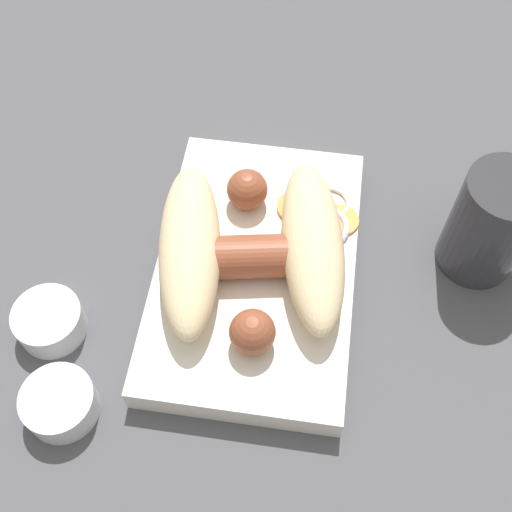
{
  "coord_description": "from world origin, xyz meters",
  "views": [
    {
      "loc": [
        -0.27,
        -0.04,
        0.48
      ],
      "look_at": [
        0.0,
        0.0,
        0.04
      ],
      "focal_mm": 45.0,
      "sensor_mm": 36.0,
      "label": 1
    }
  ],
  "objects_px": {
    "sausage": "(250,256)",
    "condiment_cup_near": "(50,322)",
    "condiment_cup_far": "(61,404)",
    "bread_roll": "(251,246)",
    "drink_glass": "(490,224)",
    "food_tray": "(256,271)"
  },
  "relations": [
    {
      "from": "bread_roll",
      "to": "condiment_cup_far",
      "type": "relative_size",
      "value": 3.34
    },
    {
      "from": "condiment_cup_near",
      "to": "drink_glass",
      "type": "height_order",
      "value": "drink_glass"
    },
    {
      "from": "bread_roll",
      "to": "drink_glass",
      "type": "relative_size",
      "value": 1.83
    },
    {
      "from": "condiment_cup_far",
      "to": "drink_glass",
      "type": "xyz_separation_m",
      "value": [
        0.18,
        -0.31,
        0.04
      ]
    },
    {
      "from": "sausage",
      "to": "condiment_cup_near",
      "type": "relative_size",
      "value": 3.0
    },
    {
      "from": "bread_roll",
      "to": "condiment_cup_far",
      "type": "distance_m",
      "value": 0.19
    },
    {
      "from": "food_tray",
      "to": "condiment_cup_far",
      "type": "height_order",
      "value": "same"
    },
    {
      "from": "sausage",
      "to": "drink_glass",
      "type": "distance_m",
      "value": 0.2
    },
    {
      "from": "sausage",
      "to": "drink_glass",
      "type": "bearing_deg",
      "value": -74.07
    },
    {
      "from": "sausage",
      "to": "condiment_cup_far",
      "type": "xyz_separation_m",
      "value": [
        -0.13,
        0.12,
        -0.03
      ]
    },
    {
      "from": "food_tray",
      "to": "drink_glass",
      "type": "xyz_separation_m",
      "value": [
        0.05,
        -0.19,
        0.04
      ]
    },
    {
      "from": "condiment_cup_far",
      "to": "drink_glass",
      "type": "relative_size",
      "value": 0.55
    },
    {
      "from": "condiment_cup_near",
      "to": "condiment_cup_far",
      "type": "xyz_separation_m",
      "value": [
        -0.06,
        -0.03,
        0.0
      ]
    },
    {
      "from": "food_tray",
      "to": "condiment_cup_far",
      "type": "distance_m",
      "value": 0.19
    },
    {
      "from": "sausage",
      "to": "drink_glass",
      "type": "xyz_separation_m",
      "value": [
        0.05,
        -0.19,
        0.01
      ]
    },
    {
      "from": "sausage",
      "to": "condiment_cup_near",
      "type": "height_order",
      "value": "sausage"
    },
    {
      "from": "condiment_cup_far",
      "to": "drink_glass",
      "type": "bearing_deg",
      "value": -59.7
    },
    {
      "from": "condiment_cup_near",
      "to": "drink_glass",
      "type": "relative_size",
      "value": 0.55
    },
    {
      "from": "sausage",
      "to": "condiment_cup_near",
      "type": "bearing_deg",
      "value": 112.97
    },
    {
      "from": "food_tray",
      "to": "drink_glass",
      "type": "height_order",
      "value": "drink_glass"
    },
    {
      "from": "food_tray",
      "to": "sausage",
      "type": "xyz_separation_m",
      "value": [
        -0.01,
        0.0,
        0.03
      ]
    },
    {
      "from": "drink_glass",
      "to": "sausage",
      "type": "bearing_deg",
      "value": 105.93
    }
  ]
}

